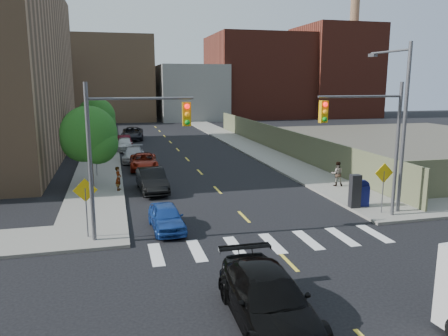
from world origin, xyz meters
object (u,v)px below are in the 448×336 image
parked_car_red (144,162)px  parked_car_white (124,144)px  parked_car_grey (132,133)px  black_sedan (268,299)px  parked_car_silver (133,154)px  pedestrian_west (118,178)px  parked_car_blue (166,217)px  payphone (355,191)px  parked_car_black (152,180)px  mailbox (363,193)px  pedestrian_east (337,174)px  parked_car_maroon (123,142)px

parked_car_red → parked_car_white: size_ratio=1.14×
parked_car_grey → black_sedan: 43.49m
parked_car_silver → pedestrian_west: size_ratio=2.88×
parked_car_blue → payphone: 10.53m
parked_car_white → black_sedan: size_ratio=0.77×
parked_car_black → parked_car_silver: parked_car_black is taller
parked_car_blue → payphone: payphone is taller
parked_car_blue → parked_car_white: parked_car_white is taller
parked_car_white → pedestrian_west: 17.58m
parked_car_grey → payphone: (10.50, -33.68, 0.31)m
parked_car_black → pedestrian_west: size_ratio=2.98×
parked_car_grey → black_sedan: black_sedan is taller
parked_car_red → black_sedan: size_ratio=0.88×
parked_car_black → parked_car_red: parked_car_black is taller
payphone → parked_car_black: bearing=151.0°
mailbox → pedestrian_east: pedestrian_east is taller
parked_car_grey → mailbox: (11.12, -33.50, 0.10)m
parked_car_silver → pedestrian_east: size_ratio=2.69×
parked_car_black → parked_car_maroon: 19.61m
parked_car_silver → pedestrian_west: (-1.47, -11.07, 0.27)m
parked_car_white → pedestrian_west: (-0.87, -17.56, 0.22)m
parked_car_red → pedestrian_west: 7.49m
parked_car_silver → parked_car_white: bearing=101.0°
parked_car_grey → pedestrian_west: 26.49m
payphone → pedestrian_east: (1.58, 4.89, -0.10)m
parked_car_red → black_sedan: (1.88, -24.23, 0.12)m
payphone → black_sedan: bearing=-126.9°
parked_car_maroon → payphone: bearing=-71.3°
parked_car_grey → payphone: size_ratio=2.99×
parked_car_blue → parked_car_red: size_ratio=0.78×
black_sedan → payphone: 13.03m
parked_car_red → parked_car_grey: size_ratio=0.85×
parked_car_white → parked_car_grey: parked_car_grey is taller
black_sedan → pedestrian_west: 17.50m
parked_car_black → parked_car_red: bearing=86.2°
parked_car_silver → parked_car_white: (-0.60, 6.48, 0.06)m
parked_car_white → pedestrian_east: (13.31, -19.94, 0.27)m
parked_car_black → parked_car_white: bearing=90.2°
parked_car_blue → parked_car_black: bearing=87.4°
parked_car_white → pedestrian_west: pedestrian_west is taller
payphone → parked_car_grey: bearing=111.8°
payphone → pedestrian_west: (-12.60, 7.27, -0.16)m
parked_car_black → mailbox: 13.03m
parked_car_white → black_sedan: 34.74m
parked_car_white → payphone: size_ratio=2.22×
parked_car_maroon → parked_car_grey: (1.30, 7.15, 0.07)m
black_sedan → parked_car_maroon: bearing=95.9°
parked_car_red → pedestrian_east: bearing=-36.3°
parked_car_red → payphone: bearing=-52.0°
black_sedan → pedestrian_east: bearing=56.0°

